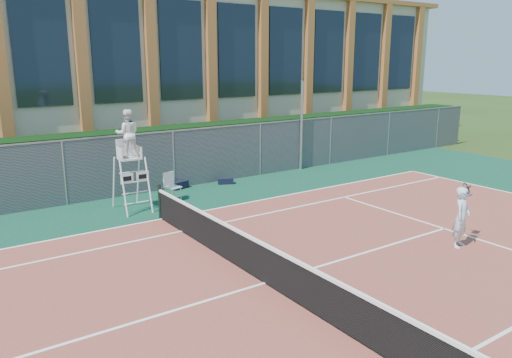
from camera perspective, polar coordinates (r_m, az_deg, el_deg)
ground at (r=11.23m, az=1.05°, el=-11.93°), size 120.00×120.00×0.00m
apron at (r=11.98m, az=-1.77°, el=-10.21°), size 36.00×20.00×0.01m
tennis_court at (r=11.22m, az=1.05°, el=-11.84°), size 23.77×10.97×0.02m
tennis_net at (r=11.01m, az=1.06°, el=-9.41°), size 0.10×11.30×1.10m
fence at (r=18.42m, az=-15.02°, el=1.40°), size 40.00×0.06×2.20m
hedge at (r=19.54m, az=-16.21°, el=2.00°), size 40.00×1.40×2.20m
building at (r=26.86m, az=-22.16°, el=11.11°), size 45.00×10.60×8.22m
steel_pole at (r=22.19m, az=5.21°, el=6.06°), size 0.12×0.12×3.92m
umpire_chair at (r=16.44m, az=-14.44°, el=4.72°), size 0.93×1.43×3.33m
plastic_chair at (r=17.61m, az=-9.71°, el=-0.55°), size 0.57×0.57×1.00m
sports_bag_near at (r=19.23m, az=-8.71°, el=-0.68°), size 0.73×0.44×0.29m
sports_bag_far at (r=19.79m, az=-3.49°, el=-0.22°), size 0.65×0.48×0.24m
tennis_player at (r=14.04m, az=22.44°, el=-4.04°), size 0.95×0.69×1.62m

